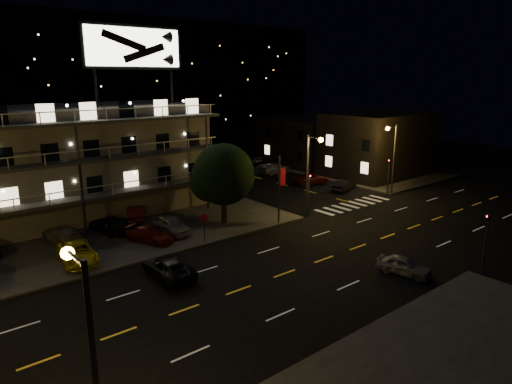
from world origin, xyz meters
TOP-DOWN VIEW (x-y plane):
  - ground at (0.00, 0.00)m, footprint 140.00×140.00m
  - curb_nw at (-14.00, 20.00)m, footprint 44.00×24.00m
  - curb_ne at (30.00, 20.00)m, footprint 16.00×24.00m
  - motel at (-9.94, 23.88)m, footprint 28.00×13.80m
  - side_bldg_front at (29.99, 16.00)m, footprint 14.06×10.00m
  - side_bldg_back at (29.99, 28.00)m, footprint 14.06×12.00m
  - streetlight_nc at (8.50, 7.94)m, footprint 0.44×1.92m
  - streetlight_ne at (22.14, 8.30)m, footprint 1.92×0.44m
  - streetlight_s at (-18.00, -7.94)m, footprint 0.44×1.92m
  - signal_nw at (9.00, 8.50)m, footprint 0.20×0.27m
  - signal_sw at (9.00, -8.50)m, footprint 0.20×0.27m
  - signal_ne at (22.00, 8.50)m, footprint 0.27×0.20m
  - banner_north at (5.09, 8.40)m, footprint 0.83×0.16m
  - stop_sign at (-3.00, 8.57)m, footprint 0.91×0.11m
  - tree at (1.09, 11.65)m, footprint 5.84×5.62m
  - lot_car_2 at (-12.49, 10.86)m, footprint 2.85×5.19m
  - lot_car_3 at (-6.53, 11.27)m, footprint 3.26×4.55m
  - lot_car_4 at (-4.12, 11.99)m, footprint 1.89×4.39m
  - lot_car_7 at (-12.06, 15.85)m, footprint 2.55×4.75m
  - lot_car_8 at (-8.19, 15.49)m, footprint 2.73×4.70m
  - lot_car_9 at (-4.89, 17.36)m, footprint 3.19×4.56m
  - side_car_0 at (19.47, 12.81)m, footprint 4.24×2.42m
  - side_car_1 at (18.97, 17.83)m, footprint 5.12×3.08m
  - side_car_2 at (19.74, 25.45)m, footprint 4.87×2.08m
  - side_car_3 at (21.96, 31.90)m, footprint 4.04×1.90m
  - road_car_east at (4.33, -5.25)m, footprint 2.31×3.94m
  - road_car_west at (-8.46, 4.69)m, footprint 2.37×4.88m

SIDE VIEW (x-z plane):
  - ground at x=0.00m, z-range 0.00..0.00m
  - curb_nw at x=-14.00m, z-range 0.00..0.15m
  - curb_ne at x=30.00m, z-range 0.00..0.15m
  - road_car_east at x=4.33m, z-range 0.00..1.26m
  - side_car_0 at x=19.47m, z-range 0.00..1.32m
  - side_car_1 at x=18.97m, z-range 0.00..1.33m
  - side_car_3 at x=21.96m, z-range 0.00..1.34m
  - road_car_west at x=-8.46m, z-range 0.00..1.34m
  - side_car_2 at x=19.74m, z-range 0.00..1.40m
  - lot_car_3 at x=-6.53m, z-range 0.15..1.37m
  - lot_car_7 at x=-12.06m, z-range 0.15..1.46m
  - lot_car_2 at x=-12.49m, z-range 0.15..1.53m
  - lot_car_9 at x=-4.89m, z-range 0.15..1.58m
  - lot_car_4 at x=-4.12m, z-range 0.15..1.63m
  - lot_car_8 at x=-8.19m, z-range 0.15..1.65m
  - stop_sign at x=-3.00m, z-range 0.41..3.01m
  - signal_nw at x=9.00m, z-range 0.27..4.87m
  - signal_sw at x=9.00m, z-range 0.27..4.87m
  - signal_ne at x=22.00m, z-range 0.27..4.87m
  - banner_north at x=5.09m, z-range 0.23..6.63m
  - side_bldg_back at x=29.99m, z-range 0.00..7.00m
  - side_bldg_front at x=29.99m, z-range 0.00..8.50m
  - tree at x=1.09m, z-range 0.84..8.19m
  - streetlight_nc at x=8.50m, z-range 0.96..8.96m
  - streetlight_ne at x=22.14m, z-range 0.96..8.96m
  - streetlight_s at x=-18.00m, z-range 0.96..8.96m
  - motel at x=-9.94m, z-range -3.71..14.39m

